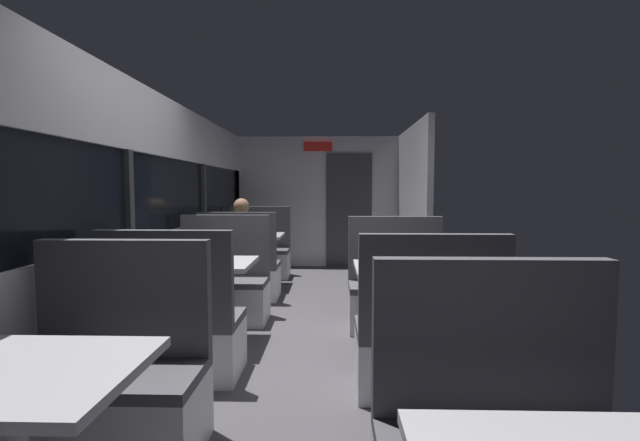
{
  "coord_description": "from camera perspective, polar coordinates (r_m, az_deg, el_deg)",
  "views": [
    {
      "loc": [
        0.25,
        -3.57,
        1.38
      ],
      "look_at": [
        0.11,
        1.55,
        1.01
      ],
      "focal_mm": 24.55,
      "sensor_mm": 36.0,
      "label": 1
    }
  ],
  "objects": [
    {
      "name": "carriage_aisle_panel_right",
      "position": [
        6.68,
        11.93,
        2.09
      ],
      "size": [
        0.08,
        2.4,
        2.3
      ],
      "primitive_type": "cube",
      "color": "#B2B2B7",
      "rests_on": "ground_plane"
    },
    {
      "name": "bench_far_window_facing_end",
      "position": [
        5.6,
        -10.33,
        -6.74
      ],
      "size": [
        0.95,
        0.5,
        1.1
      ],
      "color": "silver",
      "rests_on": "ground_plane"
    },
    {
      "name": "bench_rear_aisle_facing_entry",
      "position": [
        4.45,
        9.98,
        -9.57
      ],
      "size": [
        0.95,
        0.5,
        1.1
      ],
      "color": "silver",
      "rests_on": "ground_plane"
    },
    {
      "name": "seated_passenger",
      "position": [
        5.63,
        -10.21,
        -4.52
      ],
      "size": [
        0.47,
        0.55,
        1.26
      ],
      "color": "#26262D",
      "rests_on": "ground_plane"
    },
    {
      "name": "bench_near_window_facing_entry",
      "position": [
        2.68,
        -25.5,
        -19.35
      ],
      "size": [
        0.95,
        0.5,
        1.1
      ],
      "color": "silver",
      "rests_on": "ground_plane"
    },
    {
      "name": "carriage_window_panel_left",
      "position": [
        3.97,
        -23.87,
        -0.11
      ],
      "size": [
        0.09,
        8.48,
        2.3
      ],
      "color": "#B2B2B7",
      "rests_on": "ground_plane"
    },
    {
      "name": "bench_far_window_facing_entry",
      "position": [
        6.95,
        -7.94,
        -4.59
      ],
      "size": [
        0.95,
        0.5,
        1.1
      ],
      "color": "silver",
      "rests_on": "ground_plane"
    },
    {
      "name": "bench_mid_window_facing_entry",
      "position": [
        4.74,
        -12.61,
        -8.76
      ],
      "size": [
        0.95,
        0.5,
        1.1
      ],
      "color": "silver",
      "rests_on": "ground_plane"
    },
    {
      "name": "dining_table_far_window",
      "position": [
        6.23,
        -9.04,
        -2.73
      ],
      "size": [
        0.9,
        0.7,
        0.74
      ],
      "color": "#9E9EA3",
      "rests_on": "ground_plane"
    },
    {
      "name": "dining_table_rear_aisle",
      "position": [
        3.71,
        11.62,
        -7.43
      ],
      "size": [
        0.9,
        0.7,
        0.74
      ],
      "color": "#9E9EA3",
      "rests_on": "ground_plane"
    },
    {
      "name": "bench_rear_aisle_facing_end",
      "position": [
        3.13,
        13.84,
        -15.57
      ],
      "size": [
        0.95,
        0.5,
        1.1
      ],
      "color": "silver",
      "rests_on": "ground_plane"
    },
    {
      "name": "ground_plane",
      "position": [
        3.84,
        -2.4,
        -17.07
      ],
      "size": [
        3.3,
        9.2,
        0.02
      ],
      "primitive_type": "cube",
      "color": "#423F44"
    },
    {
      "name": "bench_mid_window_facing_end",
      "position": [
        3.45,
        -18.48,
        -13.79
      ],
      "size": [
        0.95,
        0.5,
        1.1
      ],
      "color": "silver",
      "rests_on": "ground_plane"
    },
    {
      "name": "dining_table_near_window",
      "position": [
        2.01,
        -35.36,
        -18.13
      ],
      "size": [
        0.9,
        0.7,
        0.74
      ],
      "color": "#9E9EA3",
      "rests_on": "ground_plane"
    },
    {
      "name": "dining_table_mid_window",
      "position": [
        4.02,
        -15.14,
        -6.6
      ],
      "size": [
        0.9,
        0.7,
        0.74
      ],
      "color": "#9E9EA3",
      "rests_on": "ground_plane"
    },
    {
      "name": "carriage_end_bulkhead",
      "position": [
        7.77,
        0.17,
        2.36
      ],
      "size": [
        2.9,
        0.11,
        2.3
      ],
      "color": "#B2B2B7",
      "rests_on": "ground_plane"
    }
  ]
}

